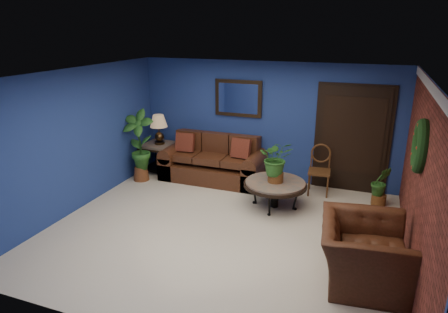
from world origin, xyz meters
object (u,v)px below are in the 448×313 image
at_px(coffee_table, 275,185).
at_px(end_table, 160,150).
at_px(table_lamp, 159,126).
at_px(sofa, 214,165).
at_px(side_chair, 320,166).
at_px(armchair, 363,253).

xyz_separation_m(coffee_table, end_table, (-2.86, 0.89, 0.08)).
bearing_deg(table_lamp, sofa, 1.42).
height_order(end_table, table_lamp, table_lamp).
distance_m(end_table, side_chair, 3.52).
bearing_deg(end_table, coffee_table, -17.32).
bearing_deg(coffee_table, sofa, 149.41).
bearing_deg(armchair, coffee_table, 35.87).
bearing_deg(end_table, armchair, -30.96).
bearing_deg(coffee_table, armchair, -48.19).
relative_size(sofa, coffee_table, 1.90).
distance_m(coffee_table, armchair, 2.38).
distance_m(sofa, coffee_table, 1.82).
height_order(table_lamp, armchair, table_lamp).
height_order(end_table, side_chair, side_chair).
distance_m(end_table, armchair, 5.19).
distance_m(coffee_table, end_table, 3.00).
bearing_deg(end_table, table_lamp, 161.57).
height_order(table_lamp, side_chair, table_lamp).
distance_m(coffee_table, table_lamp, 3.06).
bearing_deg(sofa, table_lamp, -178.58).
xyz_separation_m(sofa, coffee_table, (1.56, -0.92, 0.11)).
relative_size(end_table, side_chair, 0.74).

